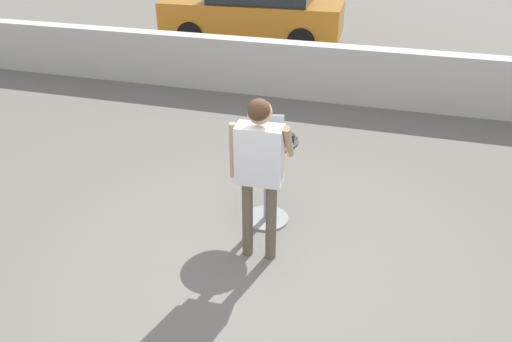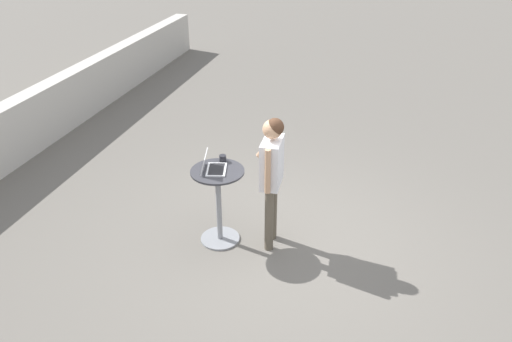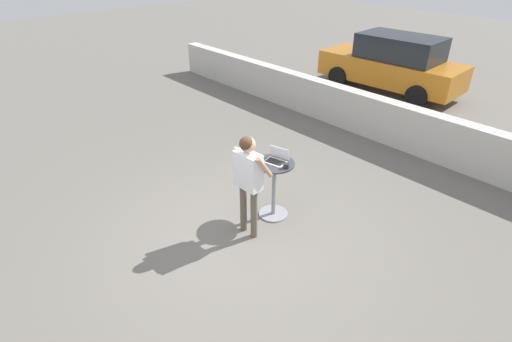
{
  "view_description": "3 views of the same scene",
  "coord_description": "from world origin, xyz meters",
  "px_view_note": "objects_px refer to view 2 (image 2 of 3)",
  "views": [
    {
      "loc": [
        1.1,
        -3.81,
        3.32
      ],
      "look_at": [
        -0.12,
        0.35,
        0.91
      ],
      "focal_mm": 35.0,
      "sensor_mm": 36.0,
      "label": 1
    },
    {
      "loc": [
        -5.14,
        -1.0,
        3.95
      ],
      "look_at": [
        0.09,
        0.41,
        0.97
      ],
      "focal_mm": 35.0,
      "sensor_mm": 36.0,
      "label": 2
    },
    {
      "loc": [
        3.9,
        -3.21,
        4.18
      ],
      "look_at": [
        -0.17,
        0.47,
        1.01
      ],
      "focal_mm": 28.0,
      "sensor_mm": 36.0,
      "label": 3
    }
  ],
  "objects_px": {
    "laptop": "(212,167)",
    "coffee_mug": "(223,158)",
    "cafe_table": "(219,199)",
    "standing_person": "(272,167)"
  },
  "relations": [
    {
      "from": "laptop",
      "to": "coffee_mug",
      "type": "bearing_deg",
      "value": -10.92
    },
    {
      "from": "coffee_mug",
      "to": "standing_person",
      "type": "xyz_separation_m",
      "value": [
        -0.15,
        -0.67,
        0.05
      ]
    },
    {
      "from": "laptop",
      "to": "standing_person",
      "type": "relative_size",
      "value": 0.23
    },
    {
      "from": "cafe_table",
      "to": "standing_person",
      "type": "xyz_separation_m",
      "value": [
        0.1,
        -0.66,
        0.51
      ]
    },
    {
      "from": "cafe_table",
      "to": "coffee_mug",
      "type": "height_order",
      "value": "coffee_mug"
    },
    {
      "from": "standing_person",
      "to": "laptop",
      "type": "bearing_deg",
      "value": 98.61
    },
    {
      "from": "laptop",
      "to": "coffee_mug",
      "type": "relative_size",
      "value": 3.37
    },
    {
      "from": "cafe_table",
      "to": "standing_person",
      "type": "height_order",
      "value": "standing_person"
    },
    {
      "from": "cafe_table",
      "to": "standing_person",
      "type": "relative_size",
      "value": 0.59
    },
    {
      "from": "cafe_table",
      "to": "coffee_mug",
      "type": "bearing_deg",
      "value": 2.7
    }
  ]
}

